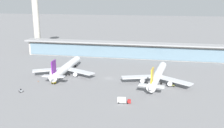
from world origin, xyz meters
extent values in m
plane|color=slate|center=(0.00, 0.00, 0.00)|extent=(1200.00, 1200.00, 0.00)
cylinder|color=white|center=(-33.07, 3.64, 5.14)|extent=(6.19, 51.44, 5.42)
cone|color=white|center=(-33.49, 31.49, 5.14)|extent=(5.38, 4.95, 5.31)
cone|color=white|center=(-32.66, -23.93, 5.68)|extent=(4.96, 6.03, 4.87)
cube|color=black|center=(-33.44, 28.39, 6.08)|extent=(4.10, 2.30, 0.65)
cube|color=#B7BABF|center=(-44.68, -1.24, 4.19)|extent=(23.53, 15.88, 0.65)
cube|color=#B7BABF|center=(-21.33, -0.90, 4.19)|extent=(23.67, 15.33, 0.65)
cylinder|color=silver|center=(-41.87, -1.75, 2.32)|extent=(3.05, 3.97, 2.99)
cylinder|color=silver|center=(-24.12, -1.48, 2.32)|extent=(3.05, 3.97, 2.99)
cube|color=#661E84|center=(-32.73, -19.23, 12.05)|extent=(0.75, 6.55, 8.40)
cube|color=#B7BABF|center=(-32.72, -20.17, 5.95)|extent=(15.00, 4.33, 0.47)
cylinder|color=black|center=(-36.02, 0.80, 0.65)|extent=(1.14, 1.32, 1.31)
cylinder|color=black|center=(-30.04, 0.89, 0.65)|extent=(1.14, 1.32, 1.31)
cylinder|color=black|center=(-33.38, 24.19, 0.65)|extent=(1.14, 1.32, 1.31)
cylinder|color=white|center=(33.77, -2.68, 5.14)|extent=(12.32, 51.62, 5.42)
cone|color=white|center=(37.55, 24.91, 5.14)|extent=(5.92, 5.55, 5.31)
cone|color=white|center=(30.04, -30.01, 5.68)|extent=(5.64, 6.56, 4.87)
cube|color=black|center=(37.13, 21.84, 6.08)|extent=(4.33, 2.77, 0.65)
cube|color=#B7BABF|center=(21.57, -5.77, 4.19)|extent=(24.05, 12.98, 0.65)
cube|color=#B7BABF|center=(44.70, -8.94, 4.19)|extent=(22.73, 17.95, 0.65)
cylinder|color=silver|center=(24.27, -6.70, 2.32)|extent=(3.49, 4.29, 2.99)
cylinder|color=silver|center=(41.85, -9.10, 2.32)|extent=(3.49, 4.29, 2.99)
cube|color=gold|center=(30.68, -25.35, 12.05)|extent=(1.53, 6.57, 8.40)
cube|color=#B7BABF|center=(30.55, -26.28, 5.95)|extent=(15.36, 6.09, 0.47)
cylinder|color=black|center=(30.43, -5.06, 0.65)|extent=(1.29, 1.45, 1.31)
cylinder|color=black|center=(36.36, -5.86, 0.65)|extent=(1.29, 1.45, 1.31)
cylinder|color=black|center=(36.56, 17.67, 0.65)|extent=(1.29, 1.45, 1.31)
cube|color=#B21E1E|center=(19.20, -39.94, 1.20)|extent=(2.01, 2.46, 1.50)
cube|color=black|center=(20.00, -39.86, 1.50)|extent=(0.32, 2.07, 0.70)
cube|color=silver|center=(15.12, -40.34, 1.85)|extent=(4.80, 2.74, 2.50)
cylinder|color=black|center=(18.30, -38.97, 0.45)|extent=(0.92, 0.37, 0.90)
cylinder|color=black|center=(18.51, -41.07, 0.45)|extent=(0.92, 0.37, 0.90)
cylinder|color=black|center=(13.52, -39.43, 0.45)|extent=(0.92, 0.37, 0.90)
cylinder|color=black|center=(13.73, -41.54, 0.45)|extent=(0.92, 0.37, 0.90)
cube|color=olive|center=(43.67, -8.61, 0.90)|extent=(3.17, 2.49, 0.90)
cube|color=black|center=(43.95, -8.73, 1.70)|extent=(0.92, 0.92, 0.70)
cylinder|color=black|center=(42.49, -8.87, 0.45)|extent=(0.94, 0.62, 0.90)
cylinder|color=black|center=(43.06, -7.56, 0.45)|extent=(0.94, 0.62, 0.90)
cylinder|color=black|center=(44.29, -9.65, 0.45)|extent=(0.94, 0.62, 0.90)
cylinder|color=black|center=(44.86, -8.34, 0.45)|extent=(0.94, 0.62, 0.90)
cube|color=yellow|center=(-33.70, -18.45, 0.90)|extent=(2.93, 1.75, 0.90)
cube|color=black|center=(-34.00, -18.48, 1.70)|extent=(0.76, 0.76, 0.70)
cylinder|color=black|center=(-32.79, -17.65, 0.45)|extent=(0.92, 0.36, 0.90)
cylinder|color=black|center=(-32.66, -19.07, 0.45)|extent=(0.92, 0.36, 0.90)
cylinder|color=black|center=(-34.74, -17.83, 0.45)|extent=(0.92, 0.36, 0.90)
cylinder|color=black|center=(-34.61, -19.25, 0.45)|extent=(0.92, 0.36, 0.90)
cube|color=gray|center=(-47.58, -35.83, 0.90)|extent=(3.09, 2.98, 0.90)
cube|color=black|center=(-47.36, -36.03, 1.70)|extent=(0.99, 0.99, 0.70)
cylinder|color=black|center=(-48.79, -35.71, 0.45)|extent=(0.86, 0.81, 0.90)
cylinder|color=black|center=(-47.84, -34.65, 0.45)|extent=(0.86, 0.81, 0.90)
cylinder|color=black|center=(-47.32, -37.02, 0.45)|extent=(0.86, 0.81, 0.90)
cylinder|color=black|center=(-46.37, -35.95, 0.45)|extent=(0.86, 0.81, 0.90)
cube|color=#B2ADA3|center=(0.00, 61.96, 7.00)|extent=(184.90, 8.00, 14.00)
cube|color=slate|center=(0.00, 57.66, 6.30)|extent=(181.20, 0.50, 11.20)
cube|color=gray|center=(0.00, 59.96, 14.60)|extent=(188.59, 12.80, 1.20)
cylinder|color=#B2ADA3|center=(-92.09, 76.18, 29.30)|extent=(6.40, 6.40, 58.59)
cone|color=orange|center=(-45.93, -16.24, 0.35)|extent=(0.44, 0.44, 0.70)
cube|color=black|center=(-45.93, -16.24, 0.02)|extent=(0.62, 0.62, 0.04)
camera|label=1|loc=(33.46, -164.96, 56.40)|focal=40.07mm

